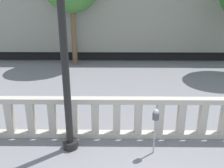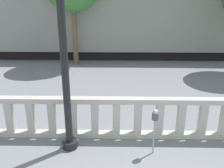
# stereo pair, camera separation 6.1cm
# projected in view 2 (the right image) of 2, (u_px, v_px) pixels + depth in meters

# --- Properties ---
(balustrade) EXTENTS (13.83, 0.24, 1.18)m
(balustrade) POSITION_uv_depth(u_px,v_px,m) (138.00, 118.00, 6.85)
(balustrade) COLOR #BCB5A8
(balustrade) RESTS_ON ground
(lamppost) EXTENTS (0.39, 0.39, 5.84)m
(lamppost) POSITION_uv_depth(u_px,v_px,m) (63.00, 36.00, 5.55)
(lamppost) COLOR black
(lamppost) RESTS_ON ground
(parking_meter) EXTENTS (0.16, 0.16, 1.23)m
(parking_meter) POSITION_uv_depth(u_px,v_px,m) (155.00, 119.00, 6.01)
(parking_meter) COLOR #99999E
(parking_meter) RESTS_ON ground
(train_near) EXTENTS (25.26, 2.96, 4.44)m
(train_near) POSITION_uv_depth(u_px,v_px,m) (60.00, 23.00, 15.37)
(train_near) COLOR black
(train_near) RESTS_ON ground
(train_far) EXTENTS (24.57, 2.98, 4.58)m
(train_far) POSITION_uv_depth(u_px,v_px,m) (54.00, 8.00, 28.52)
(train_far) COLOR black
(train_far) RESTS_ON ground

